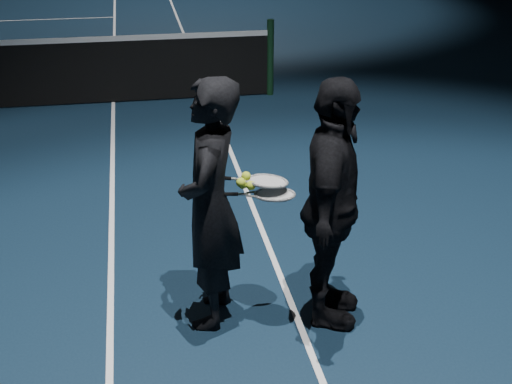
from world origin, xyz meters
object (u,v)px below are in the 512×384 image
Objects in this scene: player_b at (332,206)px; racket_lower at (275,194)px; racket_upper at (268,181)px; player_a at (210,205)px; tennis_balls at (247,182)px.

racket_lower is (-0.39, 0.07, 0.09)m from player_b.
racket_lower is 1.00× the size of racket_upper.
player_b is at bearing -9.08° from racket_upper.
player_a is 2.72× the size of racket_upper.
racket_upper is at bearing 2.80° from tennis_balls.
player_a is 15.40× the size of tennis_balls.
player_a is 1.00× the size of player_b.
player_a is 0.31m from tennis_balls.
player_b is 15.40× the size of tennis_balls.
tennis_balls is (-0.58, 0.12, 0.18)m from player_b.
racket_lower is at bearing -42.66° from racket_upper.
racket_upper is at bearing 101.60° from player_a.
tennis_balls is at bearing 97.02° from player_a.
player_a is at bearing 170.35° from tennis_balls.
racket_lower is 5.67× the size of tennis_balls.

